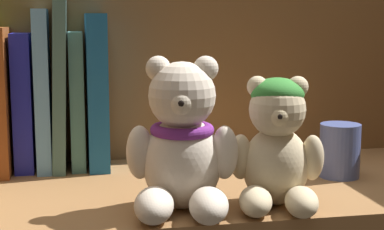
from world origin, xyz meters
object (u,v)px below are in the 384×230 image
at_px(book_5, 43,90).
at_px(book_6, 60,85).
at_px(book_3, 4,99).
at_px(book_7, 77,100).
at_px(book_4, 24,102).
at_px(book_8, 97,90).
at_px(teddy_bear_smaller, 277,146).
at_px(pillar_candle, 339,150).
at_px(teddy_bear_larger, 182,146).

relative_size(book_5, book_6, 0.94).
xyz_separation_m(book_3, book_7, (0.10, 0.00, -0.00)).
height_order(book_4, book_8, book_8).
xyz_separation_m(book_6, teddy_bear_smaller, (0.24, -0.24, -0.05)).
relative_size(book_6, book_8, 1.09).
bearing_deg(book_8, book_7, 180.00).
distance_m(book_3, book_7, 0.10).
distance_m(book_4, book_8, 0.10).
distance_m(teddy_bear_smaller, pillar_candle, 0.17).
xyz_separation_m(book_3, book_5, (0.05, 0.00, 0.01)).
height_order(book_5, teddy_bear_smaller, book_5).
xyz_separation_m(book_4, book_8, (0.10, 0.00, 0.01)).
bearing_deg(book_8, book_3, 180.00).
bearing_deg(book_4, book_5, 0.00).
height_order(book_3, book_7, book_3).
bearing_deg(book_3, pillar_candle, -16.34).
distance_m(book_7, book_8, 0.03).
bearing_deg(book_7, teddy_bear_larger, -64.68).
bearing_deg(pillar_candle, teddy_bear_smaller, -139.28).
xyz_separation_m(teddy_bear_larger, pillar_candle, (0.23, 0.10, -0.04)).
bearing_deg(book_7, book_3, 180.00).
bearing_deg(book_6, book_4, 180.00).
relative_size(book_8, teddy_bear_smaller, 1.48).
height_order(book_6, pillar_candle, book_6).
height_order(book_5, teddy_bear_larger, book_5).
xyz_separation_m(book_4, teddy_bear_larger, (0.18, -0.23, -0.02)).
bearing_deg(book_8, pillar_candle, -22.40).
distance_m(book_4, book_6, 0.05).
distance_m(book_5, book_8, 0.07).
height_order(book_7, teddy_bear_larger, book_7).
distance_m(book_4, book_5, 0.03).
bearing_deg(pillar_candle, book_7, 159.29).
height_order(book_7, pillar_candle, book_7).
xyz_separation_m(book_3, book_6, (0.08, 0.00, 0.02)).
height_order(book_6, teddy_bear_larger, book_6).
height_order(book_5, book_6, book_6).
height_order(book_7, book_8, book_8).
xyz_separation_m(teddy_bear_smaller, pillar_candle, (0.12, 0.11, -0.03)).
height_order(book_8, pillar_candle, book_8).
bearing_deg(book_3, teddy_bear_larger, -48.00).
distance_m(book_3, teddy_bear_smaller, 0.39).
xyz_separation_m(book_3, teddy_bear_larger, (0.21, -0.23, -0.03)).
distance_m(book_3, book_4, 0.03).
height_order(book_4, book_5, book_5).
distance_m(book_4, pillar_candle, 0.43).
xyz_separation_m(book_5, teddy_bear_larger, (0.15, -0.23, -0.04)).
relative_size(book_4, teddy_bear_smaller, 1.30).
distance_m(book_6, pillar_candle, 0.39).
bearing_deg(book_3, book_8, 0.00).
relative_size(book_7, pillar_candle, 2.68).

